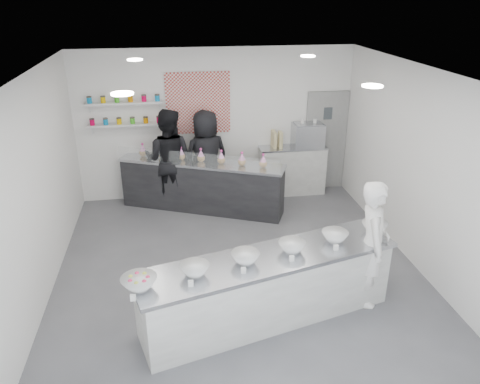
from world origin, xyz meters
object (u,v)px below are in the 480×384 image
(staff_right, at_px, (206,158))
(woman_prep, at_px, (372,244))
(espresso_machine, at_px, (308,135))
(espresso_ledge, at_px, (292,170))
(back_bar, at_px, (202,186))
(prep_counter, at_px, (268,288))
(staff_left, at_px, (169,159))

(staff_right, bearing_deg, woman_prep, 101.32)
(espresso_machine, relative_size, woman_prep, 0.34)
(espresso_ledge, distance_m, staff_right, 1.86)
(espresso_machine, height_order, woman_prep, woman_prep)
(espresso_machine, bearing_deg, woman_prep, -93.11)
(back_bar, xyz_separation_m, woman_prep, (2.02, -3.27, 0.40))
(woman_prep, bearing_deg, prep_counter, 113.05)
(espresso_machine, xyz_separation_m, staff_left, (-2.83, -0.26, -0.27))
(prep_counter, relative_size, espresso_ledge, 2.47)
(espresso_ledge, height_order, staff_right, staff_right)
(staff_left, relative_size, staff_right, 1.04)
(woman_prep, xyz_separation_m, staff_left, (-2.63, 3.52, 0.09))
(back_bar, height_order, espresso_machine, espresso_machine)
(espresso_ledge, xyz_separation_m, woman_prep, (0.09, -3.79, 0.38))
(espresso_ledge, relative_size, staff_left, 0.70)
(espresso_ledge, bearing_deg, espresso_machine, 0.00)
(staff_left, bearing_deg, espresso_machine, -157.43)
(woman_prep, bearing_deg, espresso_ledge, 17.11)
(staff_left, bearing_deg, staff_right, -156.37)
(prep_counter, bearing_deg, espresso_ledge, 56.01)
(prep_counter, distance_m, staff_right, 3.85)
(woman_prep, bearing_deg, back_bar, 47.35)
(espresso_ledge, bearing_deg, staff_left, -174.11)
(espresso_machine, relative_size, staff_left, 0.31)
(back_bar, height_order, staff_left, staff_left)
(woman_prep, bearing_deg, staff_left, 52.42)
(staff_right, bearing_deg, espresso_ledge, 169.33)
(staff_left, bearing_deg, woman_prep, 144.01)
(espresso_machine, bearing_deg, staff_left, -174.73)
(woman_prep, bearing_deg, staff_right, 43.41)
(prep_counter, xyz_separation_m, staff_right, (-0.45, 3.79, 0.48))
(espresso_ledge, bearing_deg, staff_right, -174.29)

